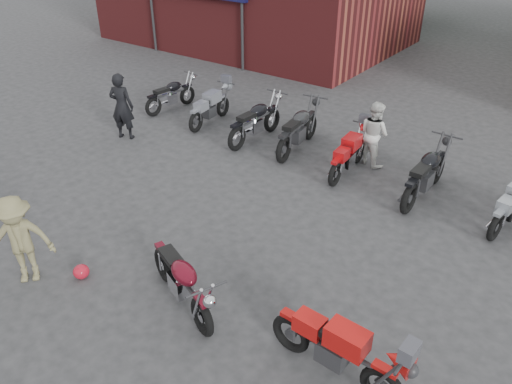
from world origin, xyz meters
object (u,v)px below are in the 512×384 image
Objects in this scene: vintage_motorcycle at (182,278)px; row_bike_5 at (427,171)px; sportbike at (338,347)px; person_dark at (122,106)px; person_light at (374,134)px; row_bike_0 at (171,93)px; row_bike_1 at (210,105)px; helmet at (81,272)px; row_bike_2 at (256,119)px; row_bike_3 at (299,127)px; row_bike_4 at (349,152)px; person_tan at (20,240)px.

vintage_motorcycle is 0.91× the size of row_bike_5.
sportbike is 8.98m from person_dark.
person_dark reaches higher than vintage_motorcycle.
person_light is 6.37m from row_bike_0.
vintage_motorcycle is 1.07× the size of row_bike_0.
row_bike_1 is (-7.06, 5.61, -0.02)m from sportbike.
helmet is (-1.86, -0.54, -0.44)m from vintage_motorcycle.
vintage_motorcycle is 1.25× the size of person_light.
sportbike is at bearing 134.61° from person_dark.
row_bike_3 reaches higher than row_bike_2.
vintage_motorcycle is 7.17× the size of helmet.
row_bike_0 is at bearing -101.07° from person_dark.
person_light is 0.84× the size of row_bike_4.
row_bike_3 is 3.42m from row_bike_5.
vintage_motorcycle reaches higher than row_bike_1.
vintage_motorcycle is 6.82m from person_dark.
person_light is 1.88m from row_bike_3.
row_bike_0 is 0.98× the size of row_bike_1.
person_dark is at bearing 109.88° from row_bike_3.
row_bike_3 is 1.01× the size of row_bike_5.
person_tan is 6.99m from row_bike_3.
row_bike_3 is at bearing 33.26° from person_tan.
row_bike_5 is (1.80, 0.01, 0.08)m from row_bike_4.
person_light is 0.75× the size of row_bike_2.
sportbike is 9.01m from row_bike_1.
helmet is at bearing -141.54° from row_bike_0.
person_tan reaches higher than row_bike_5.
person_dark is 5.97m from row_bike_4.
row_bike_3 is (4.10, 2.11, -0.25)m from person_dark.
sportbike is (2.57, 0.22, -0.00)m from vintage_motorcycle.
sportbike is at bearing 26.32° from vintage_motorcycle.
row_bike_5 is at bearing 170.77° from person_dark.
row_bike_0 is at bearing 81.57° from row_bike_3.
row_bike_4 is at bearing 95.15° from person_light.
sportbike is at bearing -134.65° from row_bike_2.
person_tan is at bearing 90.39° from person_light.
helmet is 6.30m from row_bike_4.
row_bike_3 is at bearing -81.21° from row_bike_2.
row_bike_2 is at bearing 43.19° from person_tan.
helmet is at bearing -142.51° from vintage_motorcycle.
row_bike_0 is 4.54m from row_bike_3.
row_bike_0 is (-0.43, 2.19, -0.35)m from person_dark.
row_bike_4 is 0.87× the size of row_bike_5.
row_bike_5 is at bearing -93.67° from row_bike_4.
helmet is 7.14m from person_light.
row_bike_1 is (-4.72, -0.43, -0.24)m from person_light.
vintage_motorcycle is at bearing -172.53° from sportbike.
person_dark is (-5.69, 3.74, 0.32)m from vintage_motorcycle.
helmet is 0.15× the size of row_bike_4.
person_tan reaches higher than row_bike_4.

